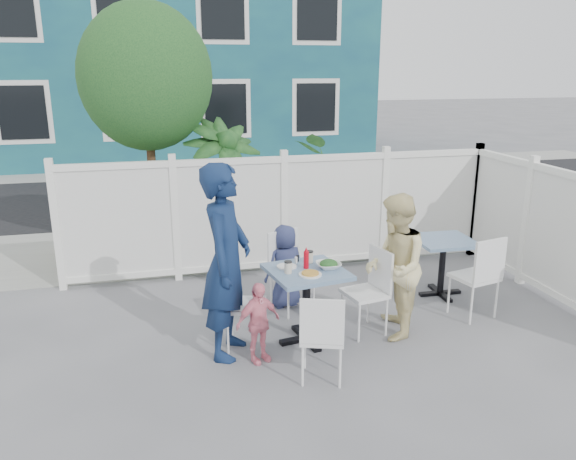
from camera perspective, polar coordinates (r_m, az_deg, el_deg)
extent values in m
plane|color=slate|center=(5.73, 4.35, -12.34)|extent=(80.00, 80.00, 0.00)
cube|color=gray|center=(9.13, -3.05, -1.14)|extent=(24.00, 2.60, 0.01)
cube|color=black|center=(12.67, -6.23, 3.74)|extent=(24.00, 5.00, 0.01)
cube|color=gray|center=(15.69, -7.78, 6.13)|extent=(24.00, 1.60, 0.01)
cube|color=navy|center=(18.80, -10.93, 16.83)|extent=(11.00, 6.00, 6.00)
cube|color=black|center=(15.88, -19.21, 11.32)|extent=(1.20, 0.04, 1.40)
cube|color=black|center=(16.04, -4.54, 12.19)|extent=(1.20, 0.04, 1.40)
cube|color=black|center=(15.90, -20.10, 20.30)|extent=(1.20, 0.04, 1.40)
cube|color=black|center=(16.05, -4.76, 21.13)|extent=(1.20, 0.04, 1.40)
cube|color=white|center=(7.61, -0.40, 1.70)|extent=(5.80, 0.04, 1.40)
cube|color=white|center=(7.46, -0.41, 7.21)|extent=(5.86, 0.08, 0.08)
cube|color=white|center=(7.84, -0.39, -3.69)|extent=(5.86, 0.08, 0.12)
cube|color=white|center=(7.33, 25.84, -0.56)|extent=(0.04, 3.60, 1.40)
cube|color=white|center=(7.17, 26.57, 5.11)|extent=(0.08, 3.66, 0.08)
cube|color=white|center=(7.56, 25.13, -6.08)|extent=(0.08, 3.66, 0.12)
cylinder|color=#382316|center=(8.21, -13.58, 5.04)|extent=(0.12, 0.12, 2.40)
ellipsoid|color=#163E1C|center=(8.06, -14.26, 14.84)|extent=(1.80, 1.62, 1.98)
cube|color=gold|center=(9.04, -17.17, 1.92)|extent=(0.68, 0.50, 1.21)
imported|color=#163E1C|center=(8.10, -6.80, 3.92)|extent=(1.53, 1.53, 2.03)
imported|color=#163E1C|center=(8.47, 6.14, 3.48)|extent=(2.05, 2.08, 1.74)
cube|color=#48698F|center=(5.65, 1.91, -4.27)|extent=(0.84, 0.84, 0.04)
cylinder|color=black|center=(5.79, 1.87, -7.77)|extent=(0.08, 0.08, 0.71)
cube|color=black|center=(5.95, 1.84, -10.91)|extent=(0.58, 0.17, 0.04)
cube|color=black|center=(5.95, 1.84, -10.91)|extent=(0.17, 0.58, 0.04)
cube|color=#48698F|center=(7.07, 15.58, -1.06)|extent=(0.71, 0.71, 0.04)
cylinder|color=black|center=(7.18, 15.36, -3.74)|extent=(0.08, 0.08, 0.66)
cube|color=black|center=(7.30, 15.17, -6.19)|extent=(0.54, 0.10, 0.04)
cube|color=black|center=(7.30, 15.17, -6.19)|extent=(0.10, 0.54, 0.04)
cube|color=white|center=(5.68, -4.32, -7.65)|extent=(0.48, 0.50, 0.04)
cube|color=white|center=(5.60, -6.27, -5.33)|extent=(0.13, 0.40, 0.44)
cylinder|color=white|center=(5.92, -2.50, -8.92)|extent=(0.02, 0.02, 0.44)
cylinder|color=white|center=(5.60, -2.70, -10.46)|extent=(0.02, 0.02, 0.44)
cylinder|color=white|center=(5.94, -5.74, -8.87)|extent=(0.02, 0.02, 0.44)
cylinder|color=white|center=(5.63, -6.14, -10.39)|extent=(0.02, 0.02, 0.44)
cube|color=white|center=(5.99, 7.78, -6.40)|extent=(0.47, 0.48, 0.04)
cube|color=white|center=(6.00, 9.39, -3.90)|extent=(0.11, 0.41, 0.44)
cylinder|color=white|center=(5.86, 7.23, -9.29)|extent=(0.02, 0.02, 0.44)
cylinder|color=white|center=(6.13, 5.47, -8.01)|extent=(0.02, 0.02, 0.44)
cylinder|color=white|center=(6.03, 9.97, -8.64)|extent=(0.02, 0.02, 0.44)
cylinder|color=white|center=(6.30, 8.13, -7.44)|extent=(0.02, 0.02, 0.44)
cube|color=white|center=(6.45, 0.46, -4.48)|extent=(0.54, 0.53, 0.04)
cube|color=white|center=(6.52, -0.51, -1.95)|extent=(0.40, 0.18, 0.45)
cylinder|color=white|center=(6.51, 2.63, -6.43)|extent=(0.02, 0.02, 0.45)
cylinder|color=white|center=(6.31, 0.03, -7.17)|extent=(0.02, 0.02, 0.45)
cylinder|color=white|center=(6.76, 0.85, -5.53)|extent=(0.02, 0.02, 0.45)
cylinder|color=white|center=(6.57, -1.69, -6.20)|extent=(0.02, 0.02, 0.45)
cube|color=white|center=(5.12, 3.50, -10.77)|extent=(0.48, 0.47, 0.04)
cube|color=white|center=(4.86, 3.48, -9.30)|extent=(0.37, 0.15, 0.41)
cylinder|color=white|center=(5.36, 1.72, -11.92)|extent=(0.02, 0.02, 0.41)
cylinder|color=white|center=(5.35, 5.32, -12.03)|extent=(0.02, 0.02, 0.41)
cylinder|color=white|center=(5.09, 1.50, -13.57)|extent=(0.02, 0.02, 0.41)
cylinder|color=white|center=(5.08, 5.32, -13.69)|extent=(0.02, 0.02, 0.41)
cube|color=white|center=(6.65, 18.40, -4.55)|extent=(0.52, 0.50, 0.04)
cube|color=white|center=(6.44, 19.84, -2.92)|extent=(0.43, 0.13, 0.47)
cylinder|color=white|center=(6.73, 16.03, -6.24)|extent=(0.02, 0.02, 0.47)
cylinder|color=white|center=(6.98, 18.30, -5.62)|extent=(0.02, 0.02, 0.47)
cylinder|color=white|center=(6.50, 18.14, -7.24)|extent=(0.02, 0.02, 0.47)
cylinder|color=white|center=(6.75, 20.41, -6.56)|extent=(0.02, 0.02, 0.47)
imported|color=#112247|center=(5.37, -6.28, -3.23)|extent=(0.69, 0.82, 1.90)
imported|color=#E4C554|center=(5.88, 10.79, -3.68)|extent=(0.77, 0.88, 1.52)
imported|color=navy|center=(6.56, -0.30, -3.70)|extent=(0.55, 0.42, 0.99)
imported|color=pink|center=(5.40, -3.06, -9.38)|extent=(0.51, 0.35, 0.80)
cylinder|color=white|center=(5.50, 2.27, -4.54)|extent=(0.23, 0.23, 0.01)
cylinder|color=white|center=(5.71, -0.14, -3.73)|extent=(0.20, 0.20, 0.01)
imported|color=white|center=(5.69, 4.15, -3.60)|extent=(0.25, 0.25, 0.06)
cylinder|color=beige|center=(5.54, 0.01, -3.85)|extent=(0.07, 0.07, 0.11)
cylinder|color=beige|center=(5.83, 2.19, -2.79)|extent=(0.08, 0.08, 0.12)
cylinder|color=#BD0514|center=(5.66, 1.86, -3.06)|extent=(0.05, 0.05, 0.17)
cylinder|color=white|center=(5.82, 0.83, -3.07)|extent=(0.03, 0.03, 0.07)
cylinder|color=black|center=(5.86, 0.97, -2.91)|extent=(0.03, 0.03, 0.07)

